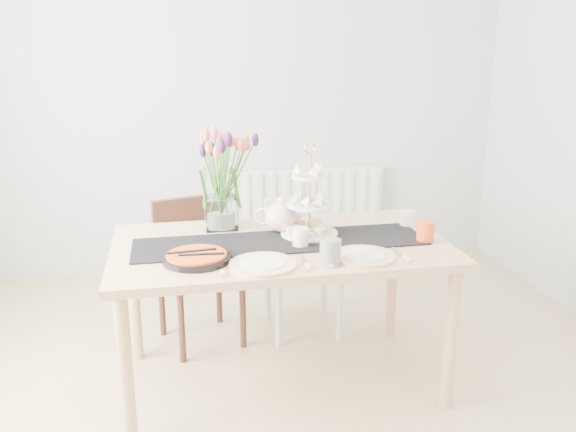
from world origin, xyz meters
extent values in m
plane|color=#B6B9BB|center=(0.00, 2.25, 1.30)|extent=(4.00, 0.00, 4.00)
cube|color=white|center=(0.50, 2.19, 0.45)|extent=(1.20, 0.08, 0.60)
cube|color=tan|center=(0.00, 0.53, 0.73)|extent=(1.60, 0.90, 0.04)
cylinder|color=tan|center=(-0.73, 0.15, 0.35)|extent=(0.06, 0.06, 0.71)
cylinder|color=tan|center=(0.73, 0.15, 0.35)|extent=(0.06, 0.06, 0.71)
cylinder|color=tan|center=(-0.73, 0.91, 0.35)|extent=(0.06, 0.06, 0.71)
cylinder|color=tan|center=(0.73, 0.91, 0.35)|extent=(0.06, 0.06, 0.71)
cube|color=#371A14|center=(-0.36, 1.05, 0.42)|extent=(0.51, 0.51, 0.04)
cube|color=#371A14|center=(-0.42, 1.23, 0.63)|extent=(0.40, 0.16, 0.39)
cylinder|color=#371A14|center=(-0.48, 0.83, 0.20)|extent=(0.04, 0.04, 0.40)
cylinder|color=#371A14|center=(-0.14, 0.93, 0.20)|extent=(0.04, 0.04, 0.40)
cylinder|color=#371A14|center=(-0.59, 1.17, 0.20)|extent=(0.04, 0.04, 0.40)
cylinder|color=#371A14|center=(-0.25, 1.28, 0.20)|extent=(0.04, 0.04, 0.40)
cube|color=silver|center=(0.24, 1.08, 0.39)|extent=(0.39, 0.39, 0.04)
cube|color=silver|center=(0.24, 1.26, 0.60)|extent=(0.39, 0.04, 0.37)
cylinder|color=silver|center=(0.06, 0.90, 0.19)|extent=(0.04, 0.04, 0.37)
cylinder|color=silver|center=(0.42, 0.90, 0.19)|extent=(0.04, 0.04, 0.37)
cylinder|color=silver|center=(0.06, 1.26, 0.19)|extent=(0.04, 0.04, 0.37)
cylinder|color=silver|center=(0.42, 1.26, 0.19)|extent=(0.04, 0.04, 0.37)
cube|color=black|center=(0.00, 0.53, 0.75)|extent=(1.40, 0.35, 0.01)
cube|color=silver|center=(-0.25, 0.83, 0.83)|extent=(0.16, 0.16, 0.16)
cylinder|color=gold|center=(0.16, 0.61, 0.96)|extent=(0.01, 0.01, 0.42)
cylinder|color=white|center=(0.16, 0.61, 0.76)|extent=(0.28, 0.28, 0.01)
cylinder|color=white|center=(0.16, 0.61, 0.91)|extent=(0.23, 0.23, 0.01)
cylinder|color=white|center=(0.16, 0.61, 1.05)|extent=(0.18, 0.18, 0.01)
cylinder|color=silver|center=(0.71, 0.67, 0.79)|extent=(0.08, 0.08, 0.08)
cylinder|color=black|center=(-0.40, 0.35, 0.76)|extent=(0.30, 0.30, 0.03)
cylinder|color=#E24C20|center=(-0.40, 0.35, 0.78)|extent=(0.27, 0.27, 0.01)
cylinder|color=gray|center=(0.17, 0.21, 0.81)|extent=(0.13, 0.13, 0.11)
cylinder|color=white|center=(0.09, 0.46, 0.80)|extent=(0.09, 0.09, 0.09)
cylinder|color=#E84B19|center=(0.70, 0.42, 0.80)|extent=(0.12, 0.12, 0.10)
cylinder|color=white|center=(-0.13, 0.24, 0.76)|extent=(0.30, 0.30, 0.02)
cylinder|color=silver|center=(0.33, 0.25, 0.76)|extent=(0.30, 0.30, 0.01)
camera|label=1|loc=(-0.50, -2.20, 1.69)|focal=38.00mm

